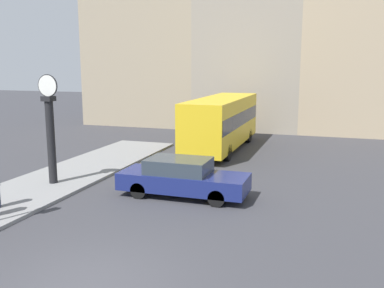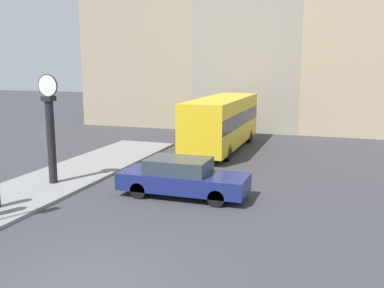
# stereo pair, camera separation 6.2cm
# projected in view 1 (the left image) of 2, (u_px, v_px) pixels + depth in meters

# --- Properties ---
(ground_plane) EXTENTS (120.00, 120.00, 0.00)m
(ground_plane) POSITION_uv_depth(u_px,v_px,m) (88.00, 284.00, 9.60)
(ground_plane) COLOR #38383D
(sidewalk_corner) EXTENTS (3.50, 18.30, 0.12)m
(sidewalk_corner) POSITION_uv_depth(u_px,v_px,m) (58.00, 180.00, 18.10)
(sidewalk_corner) COLOR gray
(sidewalk_corner) RESTS_ON ground_plane
(building_row) EXTENTS (29.04, 5.00, 18.20)m
(building_row) POSITION_uv_depth(u_px,v_px,m) (261.00, 15.00, 31.64)
(building_row) COLOR gray
(building_row) RESTS_ON ground_plane
(sedan_car) EXTENTS (4.79, 1.76, 1.43)m
(sedan_car) POSITION_uv_depth(u_px,v_px,m) (182.00, 178.00, 15.90)
(sedan_car) COLOR navy
(sedan_car) RESTS_ON ground_plane
(bus_distant) EXTENTS (2.36, 9.07, 3.00)m
(bus_distant) POSITION_uv_depth(u_px,v_px,m) (222.00, 120.00, 24.57)
(bus_distant) COLOR gold
(bus_distant) RESTS_ON ground_plane
(street_clock) EXTENTS (0.88, 0.43, 4.37)m
(street_clock) POSITION_uv_depth(u_px,v_px,m) (50.00, 131.00, 17.01)
(street_clock) COLOR black
(street_clock) RESTS_ON sidewalk_corner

